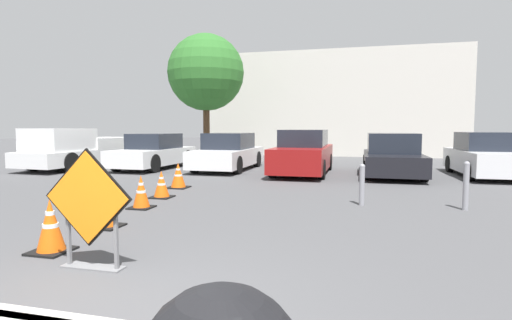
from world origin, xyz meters
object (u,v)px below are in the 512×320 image
at_px(pickup_truck, 76,150).
at_px(parked_car_fourth, 392,156).
at_px(traffic_cone_nearest, 50,226).
at_px(traffic_cone_third, 141,192).
at_px(road_closed_sign, 88,207).
at_px(parked_car_fifth, 486,157).
at_px(parked_car_second, 228,153).
at_px(bollard_nearest, 362,183).
at_px(traffic_cone_fourth, 161,185).
at_px(parked_car_third, 303,154).
at_px(traffic_cone_second, 106,205).
at_px(bollard_second, 466,184).
at_px(traffic_cone_fifth, 178,176).
at_px(parked_car_nearest, 154,152).

distance_m(pickup_truck, parked_car_fourth, 12.07).
xyz_separation_m(traffic_cone_nearest, pickup_truck, (-7.07, 9.32, 0.38)).
bearing_deg(traffic_cone_third, road_closed_sign, -68.74).
xyz_separation_m(road_closed_sign, parked_car_fifth, (7.08, 10.83, -0.06)).
relative_size(parked_car_second, bollard_nearest, 5.05).
relative_size(traffic_cone_fourth, parked_car_third, 0.14).
height_order(pickup_truck, bollard_nearest, pickup_truck).
xyz_separation_m(traffic_cone_nearest, traffic_cone_fourth, (-0.55, 4.08, -0.04)).
distance_m(pickup_truck, parked_car_second, 6.14).
relative_size(traffic_cone_second, parked_car_fifth, 0.18).
relative_size(traffic_cone_nearest, bollard_second, 0.73).
bearing_deg(parked_car_fifth, road_closed_sign, 55.30).
distance_m(traffic_cone_third, traffic_cone_fifth, 2.73).
bearing_deg(bollard_nearest, traffic_cone_fourth, -177.12).
bearing_deg(parked_car_nearest, traffic_cone_nearest, 113.42).
relative_size(parked_car_nearest, bollard_second, 4.42).
height_order(road_closed_sign, traffic_cone_fifth, road_closed_sign).
relative_size(traffic_cone_fifth, parked_car_second, 0.15).
bearing_deg(traffic_cone_fifth, parked_car_second, 92.28).
relative_size(traffic_cone_fourth, bollard_second, 0.65).
height_order(parked_car_nearest, bollard_second, parked_car_nearest).
height_order(parked_car_nearest, parked_car_third, parked_car_third).
xyz_separation_m(traffic_cone_fifth, bollard_second, (6.79, -1.25, 0.18)).
xyz_separation_m(traffic_cone_fourth, parked_car_second, (-0.48, 6.34, 0.35)).
relative_size(road_closed_sign, parked_car_second, 0.32).
bearing_deg(pickup_truck, traffic_cone_nearest, 130.54).
bearing_deg(traffic_cone_nearest, traffic_cone_second, 94.30).
bearing_deg(road_closed_sign, traffic_cone_fifth, 106.28).
bearing_deg(parked_car_fourth, bollard_nearest, 79.79).
bearing_deg(traffic_cone_fourth, parked_car_fifth, 36.53).
bearing_deg(road_closed_sign, parked_car_third, 84.04).
xyz_separation_m(road_closed_sign, bollard_nearest, (3.05, 4.73, -0.27)).
xyz_separation_m(traffic_cone_fifth, parked_car_second, (-0.19, 4.86, 0.32)).
bearing_deg(traffic_cone_fifth, bollard_second, -10.46).
height_order(traffic_cone_fourth, bollard_second, bollard_second).
height_order(traffic_cone_fifth, bollard_second, bollard_second).
distance_m(traffic_cone_fourth, pickup_truck, 8.37).
bearing_deg(traffic_cone_nearest, parked_car_fourth, 63.42).
bearing_deg(parked_car_fifth, traffic_cone_third, 40.53).
bearing_deg(traffic_cone_third, parked_car_third, 71.32).
bearing_deg(parked_car_fourth, traffic_cone_fifth, 37.17).
height_order(traffic_cone_second, parked_car_fifth, parked_car_fifth).
bearing_deg(traffic_cone_fifth, traffic_cone_second, -80.15).
relative_size(road_closed_sign, traffic_cone_nearest, 1.98).
relative_size(parked_car_fifth, bollard_second, 4.31).
relative_size(traffic_cone_second, traffic_cone_third, 1.11).
height_order(traffic_cone_second, parked_car_second, parked_car_second).
bearing_deg(traffic_cone_fifth, bollard_nearest, -14.63).
relative_size(traffic_cone_fourth, pickup_truck, 0.11).
relative_size(traffic_cone_second, bollard_nearest, 0.86).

